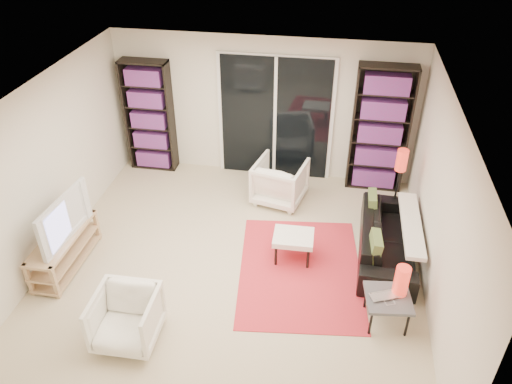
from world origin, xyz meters
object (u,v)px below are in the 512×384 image
(ottoman, at_px, (293,239))
(floor_lamp, at_px, (400,169))
(bookshelf_right, at_px, (380,130))
(armchair_front, at_px, (126,318))
(tv_stand, at_px, (65,250))
(sofa, at_px, (388,239))
(bookshelf_left, at_px, (149,116))
(side_table, at_px, (388,299))
(armchair_back, at_px, (280,181))

(ottoman, relative_size, floor_lamp, 0.46)
(bookshelf_right, distance_m, ottoman, 2.48)
(floor_lamp, bearing_deg, armchair_front, -137.02)
(bookshelf_right, xyz_separation_m, floor_lamp, (0.28, -0.92, -0.15))
(tv_stand, relative_size, sofa, 0.68)
(bookshelf_left, distance_m, floor_lamp, 4.23)
(ottoman, xyz_separation_m, floor_lamp, (1.40, 1.17, 0.55))
(sofa, xyz_separation_m, floor_lamp, (0.13, 0.87, 0.62))
(ottoman, bearing_deg, armchair_front, -134.71)
(ottoman, relative_size, side_table, 0.95)
(armchair_front, height_order, side_table, armchair_front)
(tv_stand, distance_m, floor_lamp, 4.81)
(sofa, bearing_deg, floor_lamp, -6.34)
(side_table, bearing_deg, ottoman, 141.75)
(ottoman, bearing_deg, bookshelf_right, 61.77)
(armchair_back, height_order, floor_lamp, floor_lamp)
(bookshelf_left, relative_size, bookshelf_right, 0.93)
(bookshelf_left, relative_size, ottoman, 3.53)
(armchair_back, distance_m, ottoman, 1.44)
(bookshelf_right, bearing_deg, tv_stand, -146.29)
(armchair_front, distance_m, ottoman, 2.41)
(armchair_back, height_order, armchair_front, armchair_back)
(bookshelf_left, bearing_deg, bookshelf_right, -0.00)
(bookshelf_left, xyz_separation_m, tv_stand, (-0.28, -2.75, -0.71))
(bookshelf_right, relative_size, floor_lamp, 1.75)
(side_table, bearing_deg, tv_stand, 176.01)
(bookshelf_left, height_order, armchair_front, bookshelf_left)
(bookshelf_right, xyz_separation_m, ottoman, (-1.12, -2.09, -0.71))
(bookshelf_right, distance_m, tv_stand, 5.02)
(bookshelf_right, relative_size, ottoman, 3.81)
(bookshelf_left, bearing_deg, ottoman, -37.54)
(tv_stand, distance_m, armchair_back, 3.34)
(armchair_front, height_order, ottoman, armchair_front)
(sofa, height_order, side_table, sofa)
(ottoman, bearing_deg, bookshelf_left, 142.46)
(armchair_back, bearing_deg, ottoman, 117.65)
(tv_stand, bearing_deg, side_table, -3.99)
(floor_lamp, bearing_deg, tv_stand, -157.42)
(tv_stand, distance_m, side_table, 4.22)
(armchair_back, bearing_deg, bookshelf_right, -142.09)
(bookshelf_right, xyz_separation_m, sofa, (0.15, -1.79, -0.78))
(side_table, height_order, floor_lamp, floor_lamp)
(sofa, bearing_deg, side_table, 179.25)
(bookshelf_right, bearing_deg, floor_lamp, -73.28)
(tv_stand, height_order, sofa, sofa)
(sofa, bearing_deg, armchair_back, 58.54)
(bookshelf_right, relative_size, sofa, 1.12)
(bookshelf_right, height_order, floor_lamp, bookshelf_right)
(bookshelf_right, distance_m, sofa, 1.96)
(ottoman, xyz_separation_m, side_table, (1.21, -0.95, 0.01))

